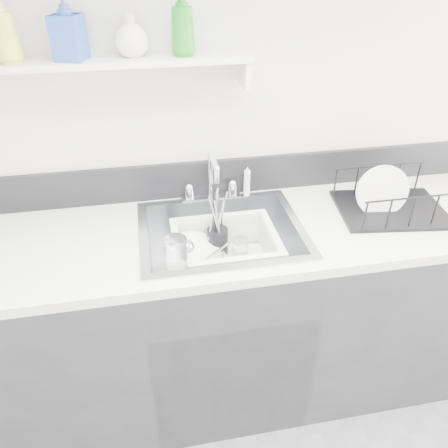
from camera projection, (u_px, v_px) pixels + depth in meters
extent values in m
cube|color=silver|center=(208.00, 111.00, 1.75)|extent=(3.50, 0.02, 2.60)
cube|color=#262629|center=(222.00, 318.00, 1.97)|extent=(3.20, 0.62, 0.88)
cube|color=silver|center=(222.00, 234.00, 1.72)|extent=(3.20, 0.62, 0.04)
cube|color=black|center=(209.00, 178.00, 1.91)|extent=(3.20, 0.02, 0.16)
cube|color=silver|center=(211.00, 197.00, 1.91)|extent=(0.26, 0.06, 0.02)
cylinder|color=silver|center=(189.00, 193.00, 1.88)|extent=(0.04, 0.04, 0.05)
cylinder|color=silver|center=(232.00, 190.00, 1.91)|extent=(0.04, 0.04, 0.05)
cylinder|color=silver|center=(211.00, 176.00, 1.86)|extent=(0.02, 0.02, 0.20)
cylinder|color=silver|center=(213.00, 161.00, 1.74)|extent=(0.02, 0.15, 0.02)
cylinder|color=silver|center=(247.00, 181.00, 1.91)|extent=(0.03, 0.03, 0.14)
cube|color=silver|center=(110.00, 61.00, 1.52)|extent=(1.00, 0.16, 0.02)
cube|color=silver|center=(244.00, 72.00, 1.63)|extent=(0.02, 0.14, 0.10)
cylinder|color=white|center=(198.00, 262.00, 1.77)|extent=(0.23, 0.23, 0.01)
cylinder|color=white|center=(199.00, 258.00, 1.77)|extent=(0.22, 0.22, 0.01)
cylinder|color=white|center=(195.00, 253.00, 1.75)|extent=(0.26, 0.25, 0.09)
cylinder|color=black|center=(218.00, 241.00, 1.82)|extent=(0.09, 0.09, 0.11)
cylinder|color=silver|center=(214.00, 220.00, 1.77)|extent=(0.01, 0.05, 0.22)
cylinder|color=silver|center=(221.00, 224.00, 1.77)|extent=(0.02, 0.04, 0.20)
cylinder|color=black|center=(215.00, 216.00, 1.76)|extent=(0.01, 0.06, 0.24)
cylinder|color=white|center=(240.00, 248.00, 1.79)|extent=(0.07, 0.07, 0.09)
cylinder|color=white|center=(176.00, 252.00, 1.50)|extent=(0.10, 0.10, 0.11)
imported|color=white|center=(247.00, 269.00, 1.72)|extent=(0.12, 0.12, 0.03)
imported|color=gold|center=(4.00, 28.00, 1.38)|extent=(0.10, 0.11, 0.22)
imported|color=#274CAB|center=(67.00, 26.00, 1.42)|extent=(0.12, 0.12, 0.21)
imported|color=silver|center=(131.00, 34.00, 1.49)|extent=(0.14, 0.14, 0.15)
imported|color=#1C7B17|center=(182.00, 22.00, 1.48)|extent=(0.09, 0.09, 0.22)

